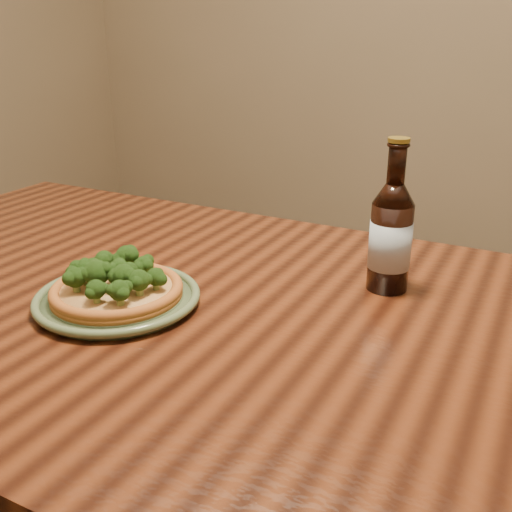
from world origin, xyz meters
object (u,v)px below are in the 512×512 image
at_px(plate, 118,298).
at_px(beer_bottle, 391,236).
at_px(table, 202,350).
at_px(pizza, 116,286).

height_order(plate, beer_bottle, beer_bottle).
xyz_separation_m(table, pizza, (-0.11, -0.07, 0.12)).
height_order(table, plate, plate).
height_order(pizza, beer_bottle, beer_bottle).
bearing_deg(pizza, plate, 5.65).
relative_size(pizza, beer_bottle, 0.82).
bearing_deg(beer_bottle, pizza, -147.58).
distance_m(plate, pizza, 0.02).
bearing_deg(table, beer_bottle, 35.74).
distance_m(table, beer_bottle, 0.36).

